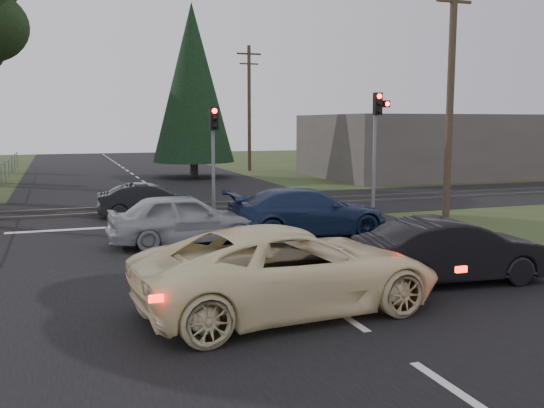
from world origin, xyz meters
name	(u,v)px	position (x,y,z in m)	size (l,w,h in m)	color
ground	(287,278)	(0.00, 0.00, 0.00)	(120.00, 120.00, 0.00)	#2D3719
road	(193,215)	(0.00, 10.00, 0.01)	(14.00, 100.00, 0.01)	black
rail_corridor	(183,208)	(0.00, 12.00, 0.01)	(120.00, 8.00, 0.01)	black
stop_line	(204,222)	(0.00, 8.20, 0.01)	(13.00, 0.35, 0.00)	silver
rail_near	(187,210)	(0.00, 11.20, 0.05)	(120.00, 0.12, 0.10)	#59544C
rail_far	(179,205)	(0.00, 12.80, 0.05)	(120.00, 0.12, 0.10)	#59544C
traffic_signal_right	(377,127)	(7.55, 9.47, 3.31)	(0.68, 0.48, 4.70)	slate
traffic_signal_center	(214,141)	(1.00, 10.68, 2.81)	(0.32, 0.48, 4.10)	slate
utility_pole_near	(451,88)	(8.50, 6.00, 4.73)	(1.80, 0.26, 9.00)	#4C3D2D
utility_pole_mid	(249,106)	(8.50, 30.00, 4.73)	(1.80, 0.26, 9.00)	#4C3D2D
utility_pole_far	(182,112)	(8.50, 55.00, 4.73)	(1.80, 0.26, 9.00)	#4C3D2D
conifer_tree	(193,83)	(3.50, 26.00, 5.99)	(5.20, 5.20, 11.00)	#473D33
building_right	(423,146)	(18.00, 22.00, 2.00)	(14.00, 10.00, 4.00)	#59514C
cream_coupe	(289,269)	(-0.83, -2.28, 0.80)	(2.66, 5.76, 1.60)	#FFEEB6
dark_hatchback	(453,251)	(3.30, -1.54, 0.70)	(1.49, 4.27, 1.41)	black
silver_car	(184,219)	(-1.41, 4.64, 0.74)	(1.75, 4.36, 1.49)	#9FA3A7
blue_sedan	(307,212)	(2.46, 4.69, 0.74)	(2.07, 5.08, 1.47)	#19284B
dark_car_far	(149,200)	(-1.62, 10.15, 0.62)	(1.31, 3.76, 1.24)	black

